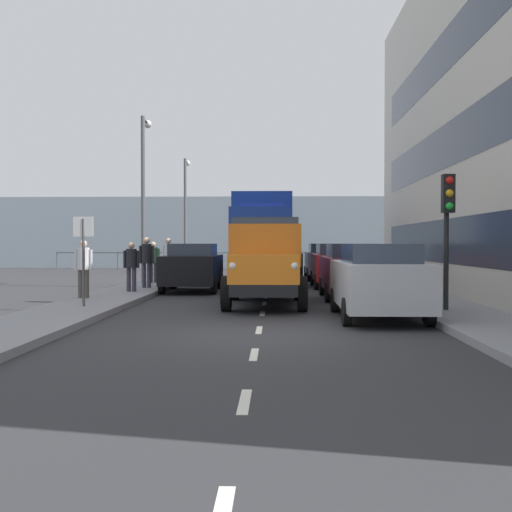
% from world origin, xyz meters
% --- Properties ---
extents(ground_plane, '(80.00, 80.00, 0.00)m').
position_xyz_m(ground_plane, '(0.00, -9.74, 0.00)').
color(ground_plane, '#2D2D30').
extents(sidewalk_left, '(2.06, 39.43, 0.15)m').
position_xyz_m(sidewalk_left, '(-4.65, -9.74, 0.07)').
color(sidewalk_left, gray).
rests_on(sidewalk_left, ground_plane).
extents(sidewalk_right, '(2.06, 39.43, 0.15)m').
position_xyz_m(sidewalk_right, '(4.65, -9.74, 0.07)').
color(sidewalk_right, gray).
rests_on(sidewalk_right, ground_plane).
extents(road_centreline_markings, '(0.12, 34.33, 0.01)m').
position_xyz_m(road_centreline_markings, '(0.00, -8.70, 0.00)').
color(road_centreline_markings, silver).
rests_on(road_centreline_markings, ground_plane).
extents(sea_horizon, '(80.00, 0.80, 5.00)m').
position_xyz_m(sea_horizon, '(0.00, -32.46, 2.50)').
color(sea_horizon, '#84939E').
rests_on(sea_horizon, ground_plane).
extents(seawall_railing, '(28.08, 0.08, 1.20)m').
position_xyz_m(seawall_railing, '(-0.00, -28.86, 0.92)').
color(seawall_railing, '#4C5156').
rests_on(seawall_railing, ground_plane).
extents(truck_vintage_orange, '(2.17, 5.64, 2.43)m').
position_xyz_m(truck_vintage_orange, '(-0.04, -5.40, 1.18)').
color(truck_vintage_orange, black).
rests_on(truck_vintage_orange, ground_plane).
extents(lorry_cargo_blue, '(2.58, 8.20, 3.87)m').
position_xyz_m(lorry_cargo_blue, '(0.26, -15.78, 2.08)').
color(lorry_cargo_blue, '#193899').
rests_on(lorry_cargo_blue, ground_plane).
extents(car_silver_kerbside_near, '(1.89, 4.39, 1.72)m').
position_xyz_m(car_silver_kerbside_near, '(-2.67, -2.64, 0.90)').
color(car_silver_kerbside_near, '#B7BABF').
rests_on(car_silver_kerbside_near, ground_plane).
extents(car_maroon_kerbside_1, '(1.78, 3.98, 1.72)m').
position_xyz_m(car_maroon_kerbside_1, '(-2.67, -7.88, 0.89)').
color(car_maroon_kerbside_1, maroon).
rests_on(car_maroon_kerbside_1, ground_plane).
extents(car_red_kerbside_2, '(1.82, 4.08, 1.72)m').
position_xyz_m(car_red_kerbside_2, '(-2.67, -12.92, 0.89)').
color(car_red_kerbside_2, '#B21E1E').
rests_on(car_red_kerbside_2, ground_plane).
extents(car_grey_kerbside_3, '(1.88, 3.87, 1.72)m').
position_xyz_m(car_grey_kerbside_3, '(-2.67, -18.40, 0.89)').
color(car_grey_kerbside_3, slate).
rests_on(car_grey_kerbside_3, ground_plane).
extents(car_black_oppositeside_0, '(1.95, 3.95, 1.72)m').
position_xyz_m(car_black_oppositeside_0, '(2.67, -10.70, 0.90)').
color(car_black_oppositeside_0, black).
rests_on(car_black_oppositeside_0, ground_plane).
extents(pedestrian_near_railing, '(0.53, 0.34, 1.68)m').
position_xyz_m(pedestrian_near_railing, '(5.25, -6.21, 1.14)').
color(pedestrian_near_railing, '#4C473D').
rests_on(pedestrian_near_railing, sidewalk_right).
extents(pedestrian_with_bag, '(0.53, 0.34, 1.61)m').
position_xyz_m(pedestrian_with_bag, '(4.41, -8.63, 1.09)').
color(pedestrian_with_bag, '#383342').
rests_on(pedestrian_with_bag, sidewalk_right).
extents(pedestrian_in_dark_coat, '(0.53, 0.34, 1.80)m').
position_xyz_m(pedestrian_in_dark_coat, '(4.28, -10.42, 1.21)').
color(pedestrian_in_dark_coat, '#383342').
rests_on(pedestrian_in_dark_coat, sidewalk_right).
extents(pedestrian_strolling, '(0.53, 0.34, 1.65)m').
position_xyz_m(pedestrian_strolling, '(4.63, -13.38, 1.11)').
color(pedestrian_strolling, '#383342').
rests_on(pedestrian_strolling, sidewalk_right).
extents(pedestrian_couple_a, '(0.53, 0.34, 1.80)m').
position_xyz_m(pedestrian_couple_a, '(4.30, -15.06, 1.22)').
color(pedestrian_couple_a, '#383342').
rests_on(pedestrian_couple_a, sidewalk_right).
extents(traffic_light_near, '(0.28, 0.41, 3.20)m').
position_xyz_m(traffic_light_near, '(-4.38, -3.14, 2.47)').
color(traffic_light_near, black).
rests_on(traffic_light_near, sidewalk_left).
extents(lamp_post_promenade, '(0.32, 1.14, 6.54)m').
position_xyz_m(lamp_post_promenade, '(4.84, -12.68, 4.04)').
color(lamp_post_promenade, '#59595B').
rests_on(lamp_post_promenade, sidewalk_right).
extents(lamp_post_far, '(0.32, 1.14, 6.32)m').
position_xyz_m(lamp_post_far, '(4.75, -23.33, 3.92)').
color(lamp_post_far, '#59595B').
rests_on(lamp_post_far, sidewalk_right).
extents(street_sign, '(0.50, 0.07, 2.25)m').
position_xyz_m(street_sign, '(4.50, -3.82, 1.68)').
color(street_sign, '#4C4C4C').
rests_on(street_sign, sidewalk_right).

